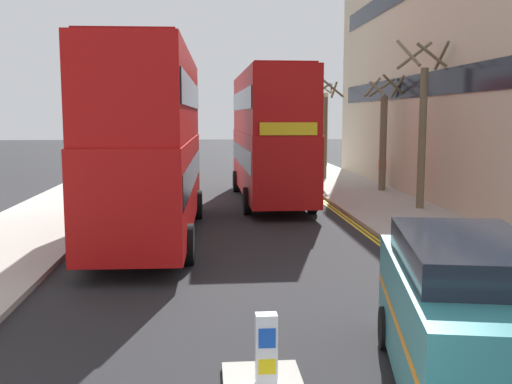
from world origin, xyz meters
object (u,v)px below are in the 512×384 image
at_px(double_decker_bus_oncoming, 270,132).
at_px(pedestrian_far, 382,171).
at_px(taxi_minivan, 470,320).
at_px(double_decker_bus_away, 151,139).
at_px(keep_left_bollard, 266,359).

height_order(double_decker_bus_oncoming, pedestrian_far, double_decker_bus_oncoming).
bearing_deg(double_decker_bus_oncoming, taxi_minivan, -87.74).
relative_size(double_decker_bus_oncoming, pedestrian_far, 6.69).
bearing_deg(double_decker_bus_away, keep_left_bollard, -77.31).
height_order(keep_left_bollard, double_decker_bus_oncoming, double_decker_bus_oncoming).
distance_m(keep_left_bollard, taxi_minivan, 2.74).
bearing_deg(double_decker_bus_away, double_decker_bus_oncoming, 59.56).
xyz_separation_m(keep_left_bollard, double_decker_bus_oncoming, (1.98, 18.22, 2.42)).
height_order(double_decker_bus_away, pedestrian_far, double_decker_bus_away).
relative_size(double_decker_bus_away, double_decker_bus_oncoming, 1.00).
xyz_separation_m(keep_left_bollard, taxi_minivan, (2.70, -0.04, 0.46)).
xyz_separation_m(double_decker_bus_oncoming, taxi_minivan, (0.72, -18.26, -1.96)).
relative_size(keep_left_bollard, pedestrian_far, 0.69).
bearing_deg(pedestrian_far, keep_left_bollard, -110.47).
relative_size(double_decker_bus_away, taxi_minivan, 2.13).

